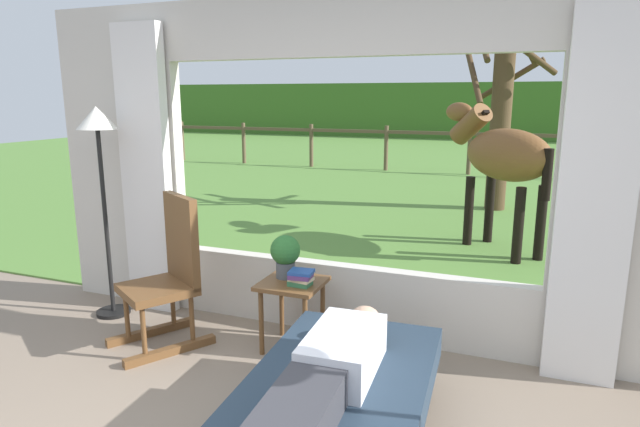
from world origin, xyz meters
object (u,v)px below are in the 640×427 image
object	(u,v)px
recliner_sofa	(333,421)
floor_lamp_left	(99,149)
potted_plant	(285,254)
horse	(502,155)
reclining_person	(330,371)
side_table	(292,294)
book_stack	(301,278)
pasture_tree	(500,120)
rocking_chair	(170,273)

from	to	relation	value
recliner_sofa	floor_lamp_left	bearing A→B (deg)	152.44
potted_plant	horse	size ratio (longest dim) A/B	0.18
reclining_person	side_table	bearing A→B (deg)	119.03
book_stack	horse	size ratio (longest dim) A/B	0.10
book_stack	horse	world-z (taller)	horse
recliner_sofa	horse	world-z (taller)	horse
reclining_person	side_table	size ratio (longest dim) A/B	2.76
book_stack	pasture_tree	xyz separation A→B (m)	(0.97, 5.74, 0.88)
floor_lamp_left	rocking_chair	bearing A→B (deg)	-17.47
recliner_sofa	potted_plant	size ratio (longest dim) A/B	5.46
recliner_sofa	floor_lamp_left	xyz separation A→B (m)	(-2.40, 1.09, 1.19)
potted_plant	recliner_sofa	bearing A→B (deg)	-55.27
reclining_person	horse	bearing A→B (deg)	79.78
book_stack	floor_lamp_left	world-z (taller)	floor_lamp_left
reclining_person	floor_lamp_left	bearing A→B (deg)	151.45
book_stack	horse	xyz separation A→B (m)	(1.15, 3.26, 0.58)
potted_plant	pasture_tree	world-z (taller)	pasture_tree
book_stack	pasture_tree	world-z (taller)	pasture_tree
recliner_sofa	floor_lamp_left	size ratio (longest dim) A/B	1.00
rocking_chair	floor_lamp_left	size ratio (longest dim) A/B	0.64
rocking_chair	reclining_person	bearing A→B (deg)	2.25
reclining_person	pasture_tree	distance (m)	6.87
book_stack	floor_lamp_left	distance (m)	1.98
rocking_chair	book_stack	xyz separation A→B (m)	(0.99, 0.17, 0.03)
floor_lamp_left	horse	world-z (taller)	horse
recliner_sofa	rocking_chair	world-z (taller)	rocking_chair
side_table	book_stack	world-z (taller)	book_stack
side_table	pasture_tree	xyz separation A→B (m)	(1.06, 5.68, 1.03)
recliner_sofa	book_stack	size ratio (longest dim) A/B	9.68
recliner_sofa	pasture_tree	xyz separation A→B (m)	(0.36, 6.75, 1.24)
side_table	reclining_person	bearing A→B (deg)	-57.88
book_stack	recliner_sofa	bearing A→B (deg)	-58.88
recliner_sofa	side_table	size ratio (longest dim) A/B	3.36
book_stack	potted_plant	bearing A→B (deg)	145.60
side_table	book_stack	distance (m)	0.19
reclining_person	rocking_chair	distance (m)	1.83
recliner_sofa	book_stack	xyz separation A→B (m)	(-0.61, 1.01, 0.36)
floor_lamp_left	horse	size ratio (longest dim) A/B	1.01
reclining_person	horse	xyz separation A→B (m)	(0.54, 4.31, 0.63)
side_table	potted_plant	xyz separation A→B (m)	(-0.08, 0.06, 0.28)
recliner_sofa	floor_lamp_left	world-z (taller)	floor_lamp_left
potted_plant	floor_lamp_left	xyz separation A→B (m)	(-1.62, -0.03, 0.71)
recliner_sofa	reclining_person	world-z (taller)	reclining_person
reclining_person	potted_plant	xyz separation A→B (m)	(-0.78, 1.18, 0.18)
side_table	floor_lamp_left	size ratio (longest dim) A/B	0.30
side_table	potted_plant	bearing A→B (deg)	143.13
recliner_sofa	side_table	bearing A→B (deg)	120.22
recliner_sofa	pasture_tree	size ratio (longest dim) A/B	0.57
reclining_person	pasture_tree	bearing A→B (deg)	83.85
horse	book_stack	bearing A→B (deg)	-154.05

